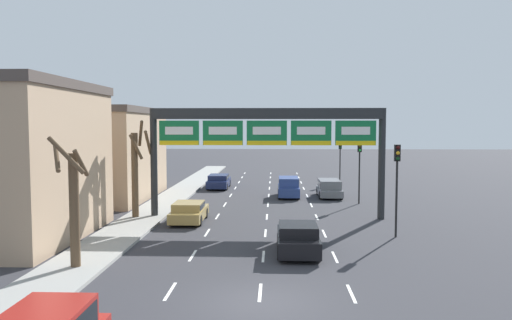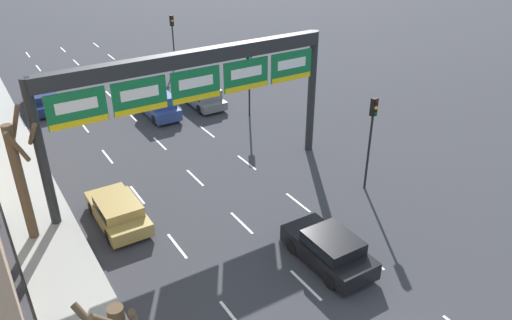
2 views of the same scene
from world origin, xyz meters
name	(u,v)px [view 2 (image 2 of 2)]	position (x,y,z in m)	size (l,w,h in m)	color
lane_dashes	(217,199)	(0.00, 13.50, 0.01)	(6.72, 67.00, 0.01)	white
sign_gantry	(193,80)	(0.00, 15.46, 5.76)	(15.25, 0.70, 7.17)	#232628
car_black	(330,248)	(1.62, 6.57, 0.78)	(1.96, 4.24, 1.45)	black
car_navy	(42,99)	(-4.88, 30.83, 0.72)	(1.96, 4.87, 1.34)	#19234C
car_gold	(118,211)	(-4.86, 14.06, 0.69)	(1.95, 4.34, 1.28)	#A88947
suv_grey	(202,95)	(5.12, 25.30, 0.84)	(1.92, 4.37, 1.48)	slate
suv_blue	(158,103)	(1.68, 25.18, 0.94)	(1.80, 4.16, 1.68)	navy
traffic_light_near_gantry	(172,30)	(7.27, 35.04, 3.23)	(0.30, 0.35, 4.51)	black
traffic_light_mid_block	(249,67)	(7.04, 21.80, 3.49)	(0.30, 0.35, 4.91)	black
traffic_light_far_end	(372,126)	(7.11, 10.28, 3.58)	(0.30, 0.35, 5.04)	black
tree_bare_second	(21,175)	(-8.41, 14.91, 3.26)	(1.29, 1.90, 6.24)	brown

